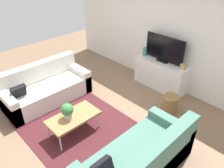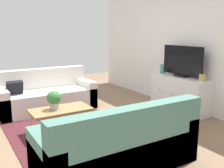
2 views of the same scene
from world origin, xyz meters
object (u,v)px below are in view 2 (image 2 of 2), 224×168
Objects in this scene: flat_screen_tv at (182,61)px; glass_vase at (163,69)px; tv_console at (180,94)px; mantel_clock at (202,78)px; coffee_table at (61,111)px; potted_plant at (54,99)px; wicker_basket at (183,117)px; couch_left_side at (45,96)px; couch_right_side at (120,147)px.

flat_screen_tv is 0.59m from glass_vase.
mantel_clock is at bearing 0.00° from tv_console.
coffee_table is 7.41× the size of mantel_clock.
potted_plant is 2.66m from tv_console.
flat_screen_tv is at bearing 137.36° from wicker_basket.
potted_plant is 2.71m from flat_screen_tv.
wicker_basket is at bearing -27.50° from glass_vase.
flat_screen_tv is (1.53, 2.39, 0.75)m from couch_left_side.
mantel_clock reaches higher than coffee_table.
couch_right_side is 1.90× the size of flat_screen_tv.
potted_plant is 2.69m from glass_vase.
couch_left_side is at bearing -122.77° from tv_console.
glass_vase is (0.98, 2.37, 0.53)m from couch_left_side.
wicker_basket is at bearing 64.93° from potted_plant.
couch_right_side is 2.01× the size of coffee_table.
glass_vase is at bearing 152.50° from wicker_basket.
couch_right_side is 14.91× the size of mantel_clock.
flat_screen_tv is (-1.35, 2.39, 0.75)m from couch_right_side.
flat_screen_tv is (0.16, 2.67, 0.45)m from potted_plant.
couch_left_side is at bearing -112.45° from glass_vase.
glass_vase reaches higher than wicker_basket.
glass_vase is at bearing 99.18° from coffee_table.
couch_right_side is 2.55m from mantel_clock.
coffee_table is 2.66m from flat_screen_tv.
couch_right_side is at bearing -51.43° from glass_vase.
wicker_basket is at bearing 64.45° from coffee_table.
couch_left_side is 1.41m from coffee_table.
mantel_clock is at bearing 108.59° from couch_right_side.
coffee_table is at bearing -92.98° from flat_screen_tv.
mantel_clock is (2.08, 2.37, 0.49)m from couch_left_side.
flat_screen_tv reaches higher than glass_vase.
flat_screen_tv is 2.59× the size of wicker_basket.
tv_console is 1.03m from wicker_basket.
couch_left_side is 14.91× the size of mantel_clock.
couch_left_side reaches higher than tv_console.
couch_right_side is 2.73m from tv_console.
potted_plant is at bearing -81.66° from glass_vase.
flat_screen_tv reaches higher than potted_plant.
mantel_clock is (-0.80, 2.37, 0.49)m from couch_right_side.
couch_left_side is at bearing -122.55° from flat_screen_tv.
glass_vase is at bearing -177.91° from flat_screen_tv.
wicker_basket is (1.31, -0.68, -0.62)m from glass_vase.
couch_left_side is at bearing 168.63° from potted_plant.
couch_right_side reaches higher than coffee_table.
potted_plant is 0.79× the size of wicker_basket.
couch_left_side and couch_right_side have the same top height.
mantel_clock is 0.92m from wicker_basket.
coffee_table is (1.39, -0.18, 0.09)m from couch_left_side.
couch_right_side reaches higher than potted_plant.
coffee_table is at bearing -115.55° from wicker_basket.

